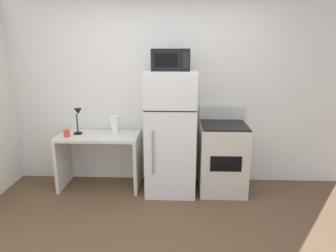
{
  "coord_description": "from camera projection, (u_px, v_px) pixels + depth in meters",
  "views": [
    {
      "loc": [
        0.2,
        -2.41,
        1.9
      ],
      "look_at": [
        0.06,
        1.1,
        0.95
      ],
      "focal_mm": 31.89,
      "sensor_mm": 36.0,
      "label": 1
    }
  ],
  "objects": [
    {
      "name": "wall_back_white",
      "position": [
        165.0,
        90.0,
        4.13
      ],
      "size": [
        5.0,
        0.1,
        2.6
      ],
      "primitive_type": "cube",
      "color": "white",
      "rests_on": "ground"
    },
    {
      "name": "desk",
      "position": [
        99.0,
        151.0,
        4.04
      ],
      "size": [
        1.07,
        0.53,
        0.75
      ],
      "color": "silver",
      "rests_on": "ground"
    },
    {
      "name": "microwave",
      "position": [
        171.0,
        60.0,
        3.62
      ],
      "size": [
        0.46,
        0.35,
        0.26
      ],
      "color": "black",
      "rests_on": "refrigerator"
    },
    {
      "name": "refrigerator",
      "position": [
        171.0,
        133.0,
        3.88
      ],
      "size": [
        0.64,
        0.66,
        1.61
      ],
      "color": "white",
      "rests_on": "ground"
    },
    {
      "name": "paper_towel_roll",
      "position": [
        115.0,
        125.0,
        4.02
      ],
      "size": [
        0.11,
        0.11,
        0.24
      ],
      "primitive_type": "cylinder",
      "color": "white",
      "rests_on": "desk"
    },
    {
      "name": "desk_lamp",
      "position": [
        78.0,
        117.0,
        3.94
      ],
      "size": [
        0.14,
        0.12,
        0.35
      ],
      "color": "black",
      "rests_on": "desk"
    },
    {
      "name": "coffee_mug",
      "position": [
        67.0,
        133.0,
        3.88
      ],
      "size": [
        0.08,
        0.08,
        0.09
      ],
      "primitive_type": "cylinder",
      "color": "#D83F33",
      "rests_on": "desk"
    },
    {
      "name": "oven_range",
      "position": [
        222.0,
        157.0,
        3.96
      ],
      "size": [
        0.6,
        0.61,
        1.1
      ],
      "color": "beige",
      "rests_on": "ground"
    }
  ]
}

